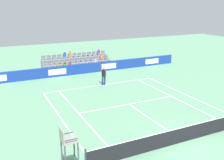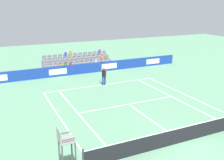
{
  "view_description": "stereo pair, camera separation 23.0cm",
  "coord_description": "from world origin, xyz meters",
  "px_view_note": "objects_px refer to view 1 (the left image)",
  "views": [
    {
      "loc": [
        9.53,
        10.31,
        7.66
      ],
      "look_at": [
        -0.09,
        -9.62,
        1.1
      ],
      "focal_mm": 42.33,
      "sensor_mm": 36.0,
      "label": 1
    },
    {
      "loc": [
        9.32,
        10.41,
        7.66
      ],
      "look_at": [
        -0.09,
        -9.62,
        1.1
      ],
      "focal_mm": 42.33,
      "sensor_mm": 36.0,
      "label": 2
    }
  ],
  "objects_px": {
    "loose_tennis_ball": "(156,129)",
    "tennis_player": "(104,76)",
    "umpire_chair": "(68,145)",
    "tennis_net": "(184,134)"
  },
  "relations": [
    {
      "from": "umpire_chair",
      "to": "loose_tennis_ball",
      "type": "height_order",
      "value": "umpire_chair"
    },
    {
      "from": "tennis_player",
      "to": "loose_tennis_ball",
      "type": "height_order",
      "value": "tennis_player"
    },
    {
      "from": "umpire_chair",
      "to": "loose_tennis_ball",
      "type": "xyz_separation_m",
      "value": [
        -6.2,
        -1.94,
        -1.49
      ]
    },
    {
      "from": "tennis_net",
      "to": "tennis_player",
      "type": "relative_size",
      "value": 4.19
    },
    {
      "from": "tennis_net",
      "to": "umpire_chair",
      "type": "xyz_separation_m",
      "value": [
        6.76,
        0.02,
        1.03
      ]
    },
    {
      "from": "tennis_player",
      "to": "tennis_net",
      "type": "bearing_deg",
      "value": 89.19
    },
    {
      "from": "loose_tennis_ball",
      "to": "tennis_player",
      "type": "bearing_deg",
      "value": -94.27
    },
    {
      "from": "tennis_net",
      "to": "umpire_chair",
      "type": "relative_size",
      "value": 5.12
    },
    {
      "from": "tennis_net",
      "to": "tennis_player",
      "type": "bearing_deg",
      "value": -90.81
    },
    {
      "from": "tennis_player",
      "to": "umpire_chair",
      "type": "height_order",
      "value": "tennis_player"
    }
  ]
}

